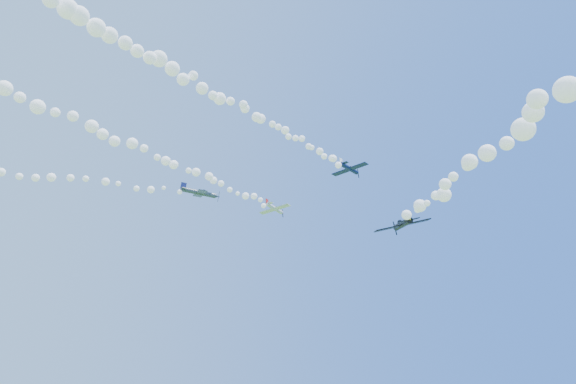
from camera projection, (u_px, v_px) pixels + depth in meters
plane_white at (275, 209)px, 104.45m from camera, size 6.90×7.24×2.67m
smoke_trail_white at (98, 130)px, 67.10m from camera, size 80.48×36.59×2.97m
plane_navy at (350, 169)px, 93.28m from camera, size 7.18×7.58×2.11m
smoke_trail_navy at (218, 94)px, 66.09m from camera, size 64.47×22.19×2.83m
plane_grey at (200, 193)px, 86.80m from camera, size 7.35×7.67×2.92m
plane_black at (402, 224)px, 57.53m from camera, size 6.33×6.15×2.16m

